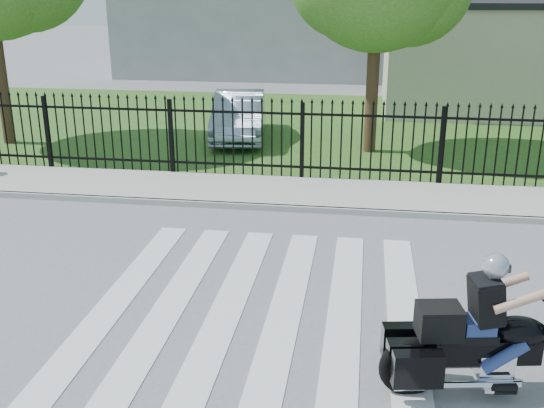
# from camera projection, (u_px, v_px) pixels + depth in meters

# --- Properties ---
(ground) EXTENTS (120.00, 120.00, 0.00)m
(ground) POSITION_uv_depth(u_px,v_px,m) (257.00, 308.00, 8.76)
(ground) COLOR slate
(ground) RESTS_ON ground
(crosswalk) EXTENTS (5.00, 5.50, 0.01)m
(crosswalk) POSITION_uv_depth(u_px,v_px,m) (257.00, 308.00, 8.76)
(crosswalk) COLOR silver
(crosswalk) RESTS_ON ground
(sidewalk) EXTENTS (40.00, 2.00, 0.12)m
(sidewalk) POSITION_uv_depth(u_px,v_px,m) (297.00, 193.00, 13.42)
(sidewalk) COLOR #ADAAA3
(sidewalk) RESTS_ON ground
(curb) EXTENTS (40.00, 0.12, 0.12)m
(curb) POSITION_uv_depth(u_px,v_px,m) (291.00, 208.00, 12.48)
(curb) COLOR #ADAAA3
(curb) RESTS_ON ground
(grass_strip) EXTENTS (40.00, 12.00, 0.02)m
(grass_strip) POSITION_uv_depth(u_px,v_px,m) (321.00, 126.00, 19.98)
(grass_strip) COLOR #2B541C
(grass_strip) RESTS_ON ground
(iron_fence) EXTENTS (26.00, 0.04, 1.80)m
(iron_fence) POSITION_uv_depth(u_px,v_px,m) (302.00, 143.00, 14.08)
(iron_fence) COLOR black
(iron_fence) RESTS_ON ground
(building_low) EXTENTS (10.00, 6.00, 3.50)m
(building_low) POSITION_uv_depth(u_px,v_px,m) (531.00, 59.00, 22.18)
(building_low) COLOR #B4AD96
(building_low) RESTS_ON ground
(building_low_roof) EXTENTS (10.20, 6.20, 0.20)m
(building_low_roof) POSITION_uv_depth(u_px,v_px,m) (538.00, 4.00, 21.58)
(building_low_roof) COLOR black
(building_low_roof) RESTS_ON building_low
(motorcycle_rider) EXTENTS (2.51, 1.09, 1.67)m
(motorcycle_rider) POSITION_uv_depth(u_px,v_px,m) (492.00, 336.00, 6.76)
(motorcycle_rider) COLOR black
(motorcycle_rider) RESTS_ON ground
(parked_car) EXTENTS (1.94, 4.17, 1.32)m
(parked_car) POSITION_uv_depth(u_px,v_px,m) (239.00, 116.00, 18.15)
(parked_car) COLOR #8D9BB1
(parked_car) RESTS_ON grass_strip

